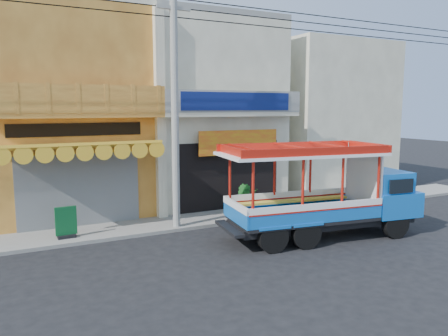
% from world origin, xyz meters
% --- Properties ---
extents(ground, '(90.00, 90.00, 0.00)m').
position_xyz_m(ground, '(0.00, 0.00, 0.00)').
color(ground, black).
rests_on(ground, ground).
extents(sidewalk, '(30.00, 2.00, 0.12)m').
position_xyz_m(sidewalk, '(0.00, 4.00, 0.06)').
color(sidewalk, slate).
rests_on(sidewalk, ground).
extents(shophouse_left, '(6.00, 7.50, 8.24)m').
position_xyz_m(shophouse_left, '(-4.00, 7.96, 4.11)').
color(shophouse_left, '#A66125').
rests_on(shophouse_left, ground).
extents(shophouse_right, '(6.00, 6.75, 8.24)m').
position_xyz_m(shophouse_right, '(2.00, 7.96, 4.11)').
color(shophouse_right, '#BEB89C').
rests_on(shophouse_right, ground).
extents(party_pilaster, '(0.35, 0.30, 8.00)m').
position_xyz_m(party_pilaster, '(-1.00, 4.85, 4.00)').
color(party_pilaster, '#BEB89C').
rests_on(party_pilaster, ground).
extents(filler_building_right, '(6.00, 6.00, 7.60)m').
position_xyz_m(filler_building_right, '(9.00, 8.00, 3.80)').
color(filler_building_right, '#BEB89C').
rests_on(filler_building_right, ground).
extents(utility_pole, '(28.00, 0.26, 9.00)m').
position_xyz_m(utility_pole, '(-0.85, 3.30, 5.03)').
color(utility_pole, gray).
rests_on(utility_pole, ground).
extents(songthaew_truck, '(6.95, 3.06, 3.13)m').
position_xyz_m(songthaew_truck, '(3.46, 0.16, 1.51)').
color(songthaew_truck, black).
rests_on(songthaew_truck, ground).
extents(green_sign, '(0.67, 0.34, 1.03)m').
position_xyz_m(green_sign, '(-4.67, 3.63, 0.55)').
color(green_sign, black).
rests_on(green_sign, sidewalk).
extents(potted_plant_a, '(1.03, 0.96, 0.93)m').
position_xyz_m(potted_plant_a, '(2.34, 4.11, 0.58)').
color(potted_plant_a, '#17521B').
rests_on(potted_plant_a, sidewalk).
extents(potted_plant_b, '(0.66, 0.74, 1.13)m').
position_xyz_m(potted_plant_b, '(2.20, 4.05, 0.68)').
color(potted_plant_b, '#17521B').
rests_on(potted_plant_b, sidewalk).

